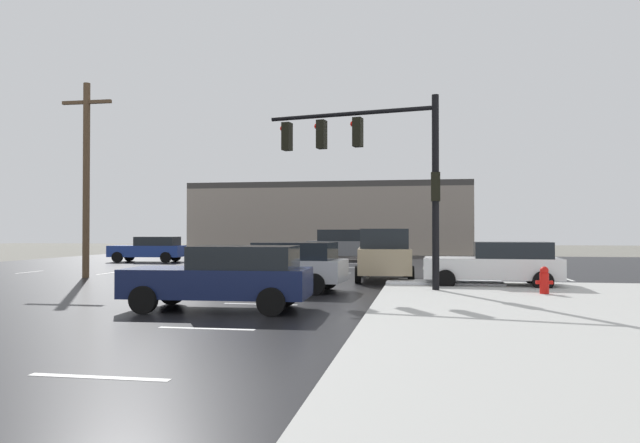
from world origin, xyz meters
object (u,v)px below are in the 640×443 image
at_px(sedan_silver, 281,265).
at_px(sedan_navy, 225,276).
at_px(utility_pole_mid, 86,175).
at_px(suv_grey, 345,244).
at_px(sedan_white, 497,264).
at_px(traffic_signal_mast, 378,157).
at_px(fire_hydrant, 544,280).
at_px(sedan_blue, 150,249).
at_px(suv_tan, 384,253).

bearing_deg(sedan_silver, sedan_navy, 90.20).
bearing_deg(utility_pole_mid, suv_grey, 61.35).
xyz_separation_m(sedan_navy, sedan_white, (7.29, 6.95, 0.00)).
xyz_separation_m(traffic_signal_mast, utility_pole_mid, (-12.43, 3.62, -0.06)).
distance_m(fire_hydrant, suv_grey, 22.43).
height_order(traffic_signal_mast, suv_grey, traffic_signal_mast).
xyz_separation_m(fire_hydrant, sedan_white, (-1.00, 2.80, 0.32)).
height_order(sedan_blue, suv_tan, suv_tan).
distance_m(sedan_navy, sedan_silver, 4.74).
xyz_separation_m(sedan_navy, sedan_blue, (-12.04, 20.87, 0.00)).
bearing_deg(sedan_silver, suv_tan, -117.81).
xyz_separation_m(suv_tan, suv_grey, (-3.50, 15.20, 0.00)).
bearing_deg(sedan_navy, suv_tan, -111.18).
bearing_deg(suv_tan, sedan_navy, 156.76).
xyz_separation_m(sedan_blue, sedan_silver, (12.31, -16.14, 0.00)).
bearing_deg(sedan_blue, sedan_silver, 122.84).
xyz_separation_m(sedan_white, utility_pole_mid, (-16.34, 1.80, 3.43)).
relative_size(sedan_navy, suv_grey, 0.92).
height_order(suv_grey, utility_pole_mid, utility_pole_mid).
distance_m(fire_hydrant, sedan_white, 2.99).
height_order(fire_hydrant, sedan_silver, sedan_silver).
bearing_deg(sedan_silver, sedan_blue, -49.23).
relative_size(sedan_navy, suv_tan, 0.93).
height_order(suv_grey, sedan_white, suv_grey).
height_order(fire_hydrant, sedan_white, sedan_white).
xyz_separation_m(fire_hydrant, sedan_blue, (-20.33, 16.73, 0.32)).
distance_m(traffic_signal_mast, sedan_blue, 22.32).
bearing_deg(utility_pole_mid, suv_tan, 4.39).
height_order(suv_tan, sedan_white, suv_tan).
xyz_separation_m(suv_tan, utility_pole_mid, (-12.32, -0.95, 3.20)).
bearing_deg(sedan_blue, suv_grey, -165.71).
xyz_separation_m(suv_grey, utility_pole_mid, (-8.82, -16.15, 3.20)).
bearing_deg(traffic_signal_mast, suv_grey, -68.64).
height_order(sedan_blue, suv_grey, suv_grey).
xyz_separation_m(traffic_signal_mast, sedan_silver, (-3.12, -0.40, -3.49)).
relative_size(sedan_white, sedan_silver, 0.99).
xyz_separation_m(traffic_signal_mast, fire_hydrant, (4.91, -0.98, -3.81)).
xyz_separation_m(sedan_white, sedan_silver, (-7.03, -2.22, 0.00)).
distance_m(sedan_navy, utility_pole_mid, 13.04).
xyz_separation_m(sedan_navy, suv_tan, (3.27, 9.69, 0.24)).
xyz_separation_m(sedan_silver, utility_pole_mid, (-9.31, 4.01, 3.43)).
bearing_deg(traffic_signal_mast, sedan_white, -144.01).
relative_size(suv_grey, utility_pole_mid, 0.61).
bearing_deg(suv_grey, sedan_navy, -83.68).
relative_size(traffic_signal_mast, sedan_white, 1.32).
height_order(traffic_signal_mast, suv_tan, traffic_signal_mast).
height_order(fire_hydrant, suv_grey, suv_grey).
bearing_deg(fire_hydrant, suv_tan, 132.15).
distance_m(traffic_signal_mast, fire_hydrant, 6.29).
relative_size(traffic_signal_mast, utility_pole_mid, 0.74).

